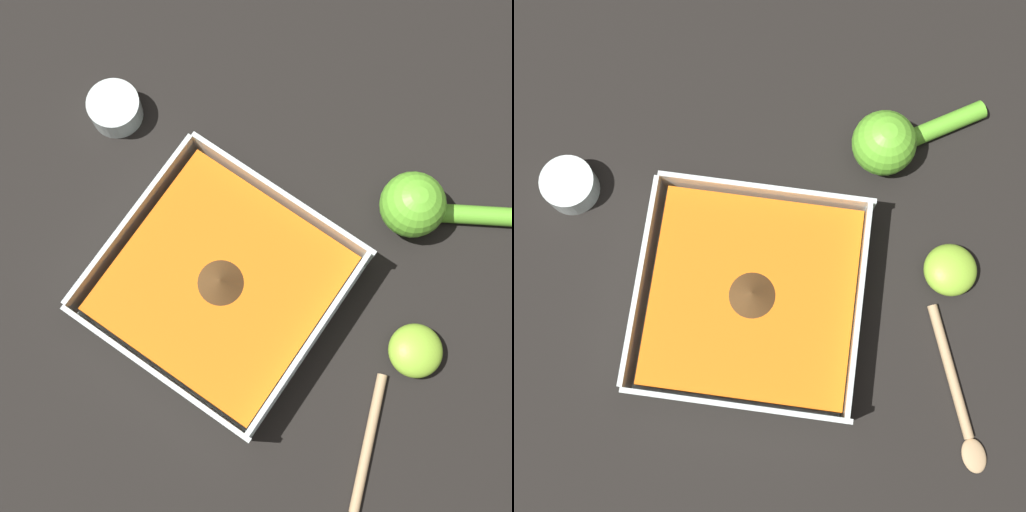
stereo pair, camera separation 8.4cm
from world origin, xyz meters
TOP-DOWN VIEW (x-y plane):
  - ground_plane at (0.00, 0.00)m, footprint 4.00×4.00m
  - square_dish at (0.00, 0.01)m, footprint 0.26×0.26m
  - spice_bowl at (0.24, -0.10)m, footprint 0.07×0.07m
  - lemon_squeezer at (-0.14, -0.20)m, footprint 0.17×0.12m
  - lemon_half at (-0.23, -0.06)m, footprint 0.06×0.06m
  - wooden_spoon at (-0.26, 0.09)m, footprint 0.09×0.19m

SIDE VIEW (x-z plane):
  - ground_plane at x=0.00m, z-range 0.00..0.00m
  - wooden_spoon at x=-0.26m, z-range 0.00..0.01m
  - spice_bowl at x=0.24m, z-range 0.00..0.03m
  - lemon_half at x=-0.23m, z-range 0.00..0.04m
  - square_dish at x=0.00m, z-range -0.01..0.06m
  - lemon_squeezer at x=-0.14m, z-range 0.00..0.08m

